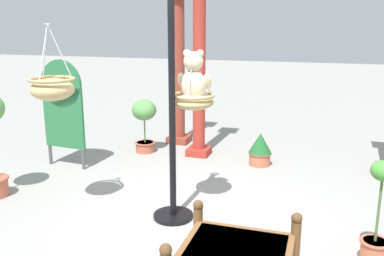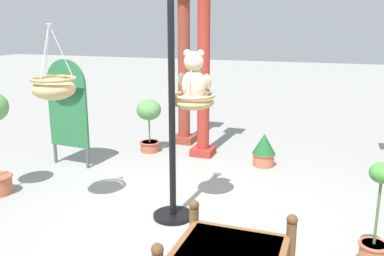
{
  "view_description": "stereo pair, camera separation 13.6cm",
  "coord_description": "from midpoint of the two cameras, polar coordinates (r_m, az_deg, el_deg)",
  "views": [
    {
      "loc": [
        1.31,
        -4.09,
        2.09
      ],
      "look_at": [
        -0.02,
        0.07,
        1.0
      ],
      "focal_mm": 39.36,
      "sensor_mm": 36.0,
      "label": 1
    },
    {
      "loc": [
        1.44,
        -4.05,
        2.09
      ],
      "look_at": [
        -0.02,
        0.07,
        1.0
      ],
      "focal_mm": 39.36,
      "sensor_mm": 36.0,
      "label": 2
    }
  ],
  "objects": [
    {
      "name": "hanging_basket_left_high",
      "position": [
        4.67,
        -17.43,
        5.3
      ],
      "size": [
        0.48,
        0.48,
        0.79
      ],
      "color": "tan"
    },
    {
      "name": "display_sign_board",
      "position": [
        6.42,
        -15.95,
        3.12
      ],
      "size": [
        0.69,
        0.11,
        1.6
      ],
      "color": "#286B3D",
      "rests_on": "ground"
    },
    {
      "name": "teddy_bear",
      "position": [
        4.54,
        1.16,
        6.68
      ],
      "size": [
        0.37,
        0.35,
        0.54
      ],
      "color": "beige"
    },
    {
      "name": "potted_plant_bushy_green",
      "position": [
        6.97,
        -5.28,
        1.09
      ],
      "size": [
        0.4,
        0.4,
        0.88
      ],
      "color": "#AD563D",
      "rests_on": "ground"
    },
    {
      "name": "potted_plant_flowering_red",
      "position": [
        6.42,
        10.32,
        -2.9
      ],
      "size": [
        0.35,
        0.35,
        0.5
      ],
      "color": "#BC6042",
      "rests_on": "ground"
    },
    {
      "name": "greenhouse_pillar_right",
      "position": [
        7.38,
        -0.57,
        7.63
      ],
      "size": [
        0.4,
        0.4,
        2.65
      ],
      "color": "brown",
      "rests_on": "ground"
    },
    {
      "name": "potted_plant_tall_leafy",
      "position": [
        4.09,
        24.55,
        -12.03
      ],
      "size": [
        0.26,
        0.26,
        0.97
      ],
      "color": "#BC6042",
      "rests_on": "ground"
    },
    {
      "name": "display_pole_central",
      "position": [
        4.49,
        -1.81,
        -2.72
      ],
      "size": [
        0.44,
        0.44,
        2.55
      ],
      "color": "black",
      "rests_on": "ground"
    },
    {
      "name": "hanging_basket_with_teddy",
      "position": [
        4.55,
        1.04,
        3.74
      ],
      "size": [
        0.47,
        0.47,
        0.56
      ],
      "color": "tan"
    },
    {
      "name": "ground_plane",
      "position": [
        4.78,
        0.71,
        -11.98
      ],
      "size": [
        40.0,
        40.0,
        0.0
      ],
      "primitive_type": "plane",
      "color": "gray"
    },
    {
      "name": "greenhouse_pillar_far_back",
      "position": [
        6.61,
        2.17,
        8.53
      ],
      "size": [
        0.37,
        0.37,
        3.03
      ],
      "color": "#9E2D23",
      "rests_on": "ground"
    }
  ]
}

